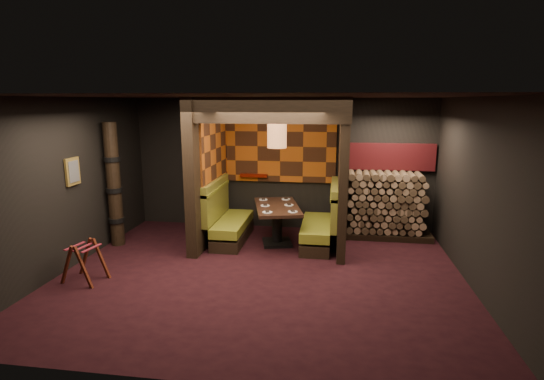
{
  "coord_description": "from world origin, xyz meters",
  "views": [
    {
      "loc": [
        1.12,
        -6.37,
        2.78
      ],
      "look_at": [
        0.0,
        1.3,
        1.15
      ],
      "focal_mm": 28.0,
      "sensor_mm": 36.0,
      "label": 1
    }
  ],
  "objects_px": {
    "dining_table": "(277,217)",
    "luggage_rack": "(84,260)",
    "pendant_lamp": "(277,136)",
    "firewood_stack": "(389,205)",
    "totem_column": "(114,186)",
    "booth_bench_right": "(322,225)",
    "booth_bench_left": "(227,221)"
  },
  "relations": [
    {
      "from": "booth_bench_left",
      "to": "dining_table",
      "type": "xyz_separation_m",
      "value": [
        1.02,
        -0.08,
        0.15
      ]
    },
    {
      "from": "booth_bench_right",
      "to": "dining_table",
      "type": "height_order",
      "value": "booth_bench_right"
    },
    {
      "from": "booth_bench_right",
      "to": "totem_column",
      "type": "bearing_deg",
      "value": -172.14
    },
    {
      "from": "booth_bench_right",
      "to": "luggage_rack",
      "type": "xyz_separation_m",
      "value": [
        -3.63,
        -2.25,
        -0.06
      ]
    },
    {
      "from": "firewood_stack",
      "to": "pendant_lamp",
      "type": "bearing_deg",
      "value": -159.56
    },
    {
      "from": "dining_table",
      "to": "firewood_stack",
      "type": "distance_m",
      "value": 2.36
    },
    {
      "from": "booth_bench_right",
      "to": "totem_column",
      "type": "distance_m",
      "value": 4.1
    },
    {
      "from": "totem_column",
      "to": "booth_bench_left",
      "type": "bearing_deg",
      "value": 14.75
    },
    {
      "from": "pendant_lamp",
      "to": "totem_column",
      "type": "height_order",
      "value": "pendant_lamp"
    },
    {
      "from": "booth_bench_right",
      "to": "totem_column",
      "type": "height_order",
      "value": "totem_column"
    },
    {
      "from": "booth_bench_left",
      "to": "firewood_stack",
      "type": "distance_m",
      "value": 3.33
    },
    {
      "from": "dining_table",
      "to": "luggage_rack",
      "type": "relative_size",
      "value": 2.36
    },
    {
      "from": "totem_column",
      "to": "firewood_stack",
      "type": "height_order",
      "value": "totem_column"
    },
    {
      "from": "booth_bench_left",
      "to": "dining_table",
      "type": "distance_m",
      "value": 1.04
    },
    {
      "from": "booth_bench_right",
      "to": "pendant_lamp",
      "type": "height_order",
      "value": "pendant_lamp"
    },
    {
      "from": "booth_bench_left",
      "to": "pendant_lamp",
      "type": "distance_m",
      "value": 2.02
    },
    {
      "from": "pendant_lamp",
      "to": "luggage_rack",
      "type": "distance_m",
      "value": 3.92
    },
    {
      "from": "pendant_lamp",
      "to": "firewood_stack",
      "type": "distance_m",
      "value": 2.79
    },
    {
      "from": "booth_bench_right",
      "to": "firewood_stack",
      "type": "height_order",
      "value": "firewood_stack"
    },
    {
      "from": "totem_column",
      "to": "dining_table",
      "type": "bearing_deg",
      "value": 8.61
    },
    {
      "from": "dining_table",
      "to": "totem_column",
      "type": "height_order",
      "value": "totem_column"
    },
    {
      "from": "booth_bench_left",
      "to": "firewood_stack",
      "type": "height_order",
      "value": "firewood_stack"
    },
    {
      "from": "booth_bench_left",
      "to": "booth_bench_right",
      "type": "bearing_deg",
      "value": 0.0
    },
    {
      "from": "booth_bench_right",
      "to": "pendant_lamp",
      "type": "bearing_deg",
      "value": -171.58
    },
    {
      "from": "luggage_rack",
      "to": "firewood_stack",
      "type": "height_order",
      "value": "firewood_stack"
    },
    {
      "from": "dining_table",
      "to": "totem_column",
      "type": "relative_size",
      "value": 0.68
    },
    {
      "from": "firewood_stack",
      "to": "totem_column",
      "type": "bearing_deg",
      "value": -166.81
    },
    {
      "from": "booth_bench_right",
      "to": "dining_table",
      "type": "relative_size",
      "value": 0.98
    },
    {
      "from": "firewood_stack",
      "to": "booth_bench_left",
      "type": "bearing_deg",
      "value": -167.83
    },
    {
      "from": "booth_bench_left",
      "to": "totem_column",
      "type": "bearing_deg",
      "value": -165.25
    },
    {
      "from": "booth_bench_left",
      "to": "booth_bench_right",
      "type": "relative_size",
      "value": 1.0
    },
    {
      "from": "booth_bench_left",
      "to": "luggage_rack",
      "type": "bearing_deg",
      "value": -127.56
    }
  ]
}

